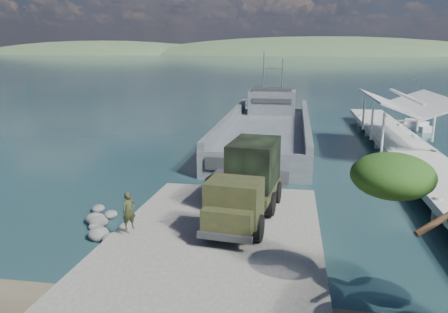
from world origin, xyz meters
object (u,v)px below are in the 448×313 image
Objects in this scene: soldier at (129,219)px; landing_craft at (267,135)px; pier at (405,139)px; sailboat_far at (410,124)px; sailboat_near at (415,126)px; military_truck at (248,182)px.

landing_craft is at bearing 35.26° from soldier.
sailboat_far is (4.40, 15.86, -1.28)m from pier.
landing_craft is (-12.09, 4.28, -0.82)m from pier.
landing_craft is at bearing -127.70° from sailboat_far.
landing_craft reaches higher than soldier.
pier is at bearing -19.31° from landing_craft.
soldier is 0.29× the size of sailboat_near.
military_truck is at bearing -138.94° from sailboat_near.
soldier is 40.88m from sailboat_near.
sailboat_far is at bearing 74.50° from sailboat_near.
sailboat_near is at bearing 14.68° from soldier.
soldier is at bearing -103.34° from sailboat_far.
pier is 7.12× the size of sailboat_near.
military_truck is 1.43× the size of sailboat_far.
landing_craft reaches higher than sailboat_far.
sailboat_far is (16.15, 32.77, -2.08)m from military_truck.
military_truck is at bearing -88.91° from landing_craft.
soldier is at bearing -139.68° from military_truck.
landing_craft is 21.25m from military_truck.
military_truck is 6.36m from soldier.
military_truck reaches higher than soldier.
soldier is at bearing -143.21° from sailboat_near.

